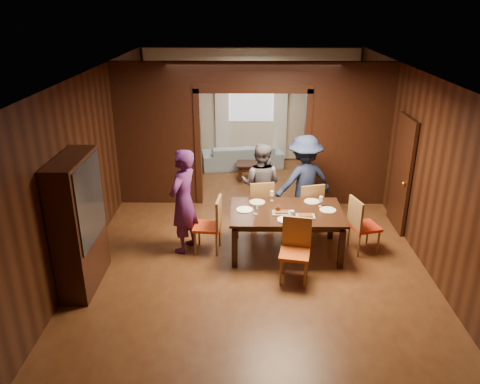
{
  "coord_description": "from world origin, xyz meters",
  "views": [
    {
      "loc": [
        -0.13,
        -7.5,
        3.99
      ],
      "look_at": [
        -0.22,
        -0.4,
        1.05
      ],
      "focal_mm": 35.0,
      "sensor_mm": 36.0,
      "label": 1
    }
  ],
  "objects_px": {
    "chair_right": "(365,225)",
    "hutch": "(79,224)",
    "chair_far_l": "(259,204)",
    "chair_near": "(295,252)",
    "person_purple": "(183,201)",
    "chair_far_r": "(307,206)",
    "chair_left": "(207,225)",
    "sofa": "(242,156)",
    "dining_table": "(286,232)",
    "person_grey": "(261,184)",
    "coffee_table": "(254,171)",
    "person_navy": "(304,182)"
  },
  "relations": [
    {
      "from": "person_navy",
      "to": "hutch",
      "type": "distance_m",
      "value": 4.02
    },
    {
      "from": "chair_right",
      "to": "chair_near",
      "type": "relative_size",
      "value": 1.0
    },
    {
      "from": "chair_right",
      "to": "person_purple",
      "type": "bearing_deg",
      "value": 73.67
    },
    {
      "from": "chair_far_l",
      "to": "person_navy",
      "type": "bearing_deg",
      "value": 177.61
    },
    {
      "from": "coffee_table",
      "to": "dining_table",
      "type": "bearing_deg",
      "value": -82.06
    },
    {
      "from": "sofa",
      "to": "dining_table",
      "type": "bearing_deg",
      "value": 90.83
    },
    {
      "from": "chair_right",
      "to": "chair_left",
      "type": "bearing_deg",
      "value": 74.64
    },
    {
      "from": "person_grey",
      "to": "chair_far_r",
      "type": "height_order",
      "value": "person_grey"
    },
    {
      "from": "sofa",
      "to": "chair_right",
      "type": "height_order",
      "value": "chair_right"
    },
    {
      "from": "chair_left",
      "to": "chair_right",
      "type": "relative_size",
      "value": 1.0
    },
    {
      "from": "person_purple",
      "to": "person_grey",
      "type": "relative_size",
      "value": 1.12
    },
    {
      "from": "dining_table",
      "to": "coffee_table",
      "type": "height_order",
      "value": "dining_table"
    },
    {
      "from": "dining_table",
      "to": "person_grey",
      "type": "bearing_deg",
      "value": 109.78
    },
    {
      "from": "sofa",
      "to": "chair_near",
      "type": "distance_m",
      "value": 5.29
    },
    {
      "from": "chair_right",
      "to": "hutch",
      "type": "height_order",
      "value": "hutch"
    },
    {
      "from": "person_purple",
      "to": "dining_table",
      "type": "bearing_deg",
      "value": 110.93
    },
    {
      "from": "chair_far_l",
      "to": "chair_near",
      "type": "xyz_separation_m",
      "value": [
        0.48,
        -1.78,
        0.0
      ]
    },
    {
      "from": "person_purple",
      "to": "chair_far_r",
      "type": "bearing_deg",
      "value": 132.22
    },
    {
      "from": "sofa",
      "to": "chair_right",
      "type": "bearing_deg",
      "value": 106.83
    },
    {
      "from": "person_navy",
      "to": "coffee_table",
      "type": "relative_size",
      "value": 2.19
    },
    {
      "from": "person_grey",
      "to": "chair_right",
      "type": "bearing_deg",
      "value": 165.8
    },
    {
      "from": "sofa",
      "to": "chair_far_r",
      "type": "relative_size",
      "value": 2.08
    },
    {
      "from": "chair_left",
      "to": "dining_table",
      "type": "bearing_deg",
      "value": 94.31
    },
    {
      "from": "person_purple",
      "to": "person_grey",
      "type": "distance_m",
      "value": 1.67
    },
    {
      "from": "chair_left",
      "to": "chair_far_l",
      "type": "bearing_deg",
      "value": 140.11
    },
    {
      "from": "person_purple",
      "to": "coffee_table",
      "type": "relative_size",
      "value": 2.23
    },
    {
      "from": "person_navy",
      "to": "chair_near",
      "type": "distance_m",
      "value": 1.97
    },
    {
      "from": "person_navy",
      "to": "chair_far_l",
      "type": "relative_size",
      "value": 1.81
    },
    {
      "from": "coffee_table",
      "to": "chair_far_r",
      "type": "bearing_deg",
      "value": -70.56
    },
    {
      "from": "chair_near",
      "to": "person_navy",
      "type": "bearing_deg",
      "value": 91.23
    },
    {
      "from": "person_purple",
      "to": "chair_right",
      "type": "bearing_deg",
      "value": 113.04
    },
    {
      "from": "sofa",
      "to": "chair_far_r",
      "type": "xyz_separation_m",
      "value": [
        1.22,
        -3.55,
        0.19
      ]
    },
    {
      "from": "chair_left",
      "to": "chair_far_r",
      "type": "distance_m",
      "value": 1.94
    },
    {
      "from": "sofa",
      "to": "coffee_table",
      "type": "xyz_separation_m",
      "value": [
        0.28,
        -0.89,
        -0.1
      ]
    },
    {
      "from": "dining_table",
      "to": "hutch",
      "type": "bearing_deg",
      "value": -162.08
    },
    {
      "from": "chair_far_l",
      "to": "chair_far_r",
      "type": "distance_m",
      "value": 0.88
    },
    {
      "from": "person_navy",
      "to": "chair_far_r",
      "type": "bearing_deg",
      "value": 82.64
    },
    {
      "from": "person_grey",
      "to": "hutch",
      "type": "bearing_deg",
      "value": 54.78
    },
    {
      "from": "person_grey",
      "to": "coffee_table",
      "type": "distance_m",
      "value": 2.45
    },
    {
      "from": "dining_table",
      "to": "chair_far_l",
      "type": "height_order",
      "value": "chair_far_l"
    },
    {
      "from": "person_purple",
      "to": "chair_right",
      "type": "relative_size",
      "value": 1.84
    },
    {
      "from": "chair_far_l",
      "to": "chair_far_r",
      "type": "xyz_separation_m",
      "value": [
        0.87,
        -0.11,
        0.0
      ]
    },
    {
      "from": "chair_left",
      "to": "chair_far_l",
      "type": "relative_size",
      "value": 1.0
    },
    {
      "from": "person_purple",
      "to": "coffee_table",
      "type": "height_order",
      "value": "person_purple"
    },
    {
      "from": "chair_left",
      "to": "sofa",
      "type": "bearing_deg",
      "value": 178.13
    },
    {
      "from": "chair_right",
      "to": "coffee_table",
      "type": "bearing_deg",
      "value": 11.9
    },
    {
      "from": "dining_table",
      "to": "sofa",
      "type": "bearing_deg",
      "value": 100.0
    },
    {
      "from": "person_navy",
      "to": "chair_right",
      "type": "xyz_separation_m",
      "value": [
        0.93,
        -0.98,
        -0.39
      ]
    },
    {
      "from": "hutch",
      "to": "coffee_table",
      "type": "bearing_deg",
      "value": 59.88
    },
    {
      "from": "person_purple",
      "to": "chair_far_r",
      "type": "xyz_separation_m",
      "value": [
        2.16,
        0.74,
        -0.41
      ]
    }
  ]
}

